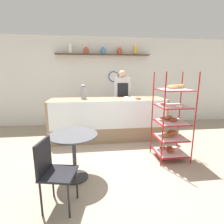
# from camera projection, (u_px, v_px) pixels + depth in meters

# --- Properties ---
(ground_plane) EXTENTS (14.00, 14.00, 0.00)m
(ground_plane) POSITION_uv_depth(u_px,v_px,m) (115.00, 162.00, 3.27)
(ground_plane) COLOR gray
(back_wall) EXTENTS (10.00, 0.30, 2.70)m
(back_wall) POSITION_uv_depth(u_px,v_px,m) (103.00, 81.00, 5.55)
(back_wall) COLOR white
(back_wall) RESTS_ON ground_plane
(display_counter) EXTENTS (2.80, 0.74, 1.01)m
(display_counter) POSITION_uv_depth(u_px,v_px,m) (108.00, 119.00, 4.34)
(display_counter) COLOR #937A5B
(display_counter) RESTS_ON ground_plane
(pastry_rack) EXTENTS (0.59, 0.57, 1.64)m
(pastry_rack) POSITION_uv_depth(u_px,v_px,m) (172.00, 121.00, 3.27)
(pastry_rack) COLOR #A51919
(pastry_rack) RESTS_ON ground_plane
(person_worker) EXTENTS (0.41, 0.23, 1.70)m
(person_worker) POSITION_uv_depth(u_px,v_px,m) (122.00, 99.00, 4.82)
(person_worker) COLOR #282833
(person_worker) RESTS_ON ground_plane
(cafe_table) EXTENTS (0.73, 0.73, 0.72)m
(cafe_table) POSITION_uv_depth(u_px,v_px,m) (74.00, 145.00, 2.65)
(cafe_table) COLOR #262628
(cafe_table) RESTS_ON ground_plane
(cafe_chair) EXTENTS (0.45, 0.45, 0.86)m
(cafe_chair) POSITION_uv_depth(u_px,v_px,m) (52.00, 167.00, 2.07)
(cafe_chair) COLOR black
(cafe_chair) RESTS_ON ground_plane
(coffee_carafe) EXTENTS (0.13, 0.13, 0.35)m
(coffee_carafe) POSITION_uv_depth(u_px,v_px,m) (83.00, 92.00, 4.15)
(coffee_carafe) COLOR gray
(coffee_carafe) RESTS_ON display_counter
(donut_tray_counter) EXTENTS (0.46, 0.32, 0.05)m
(donut_tray_counter) POSITION_uv_depth(u_px,v_px,m) (134.00, 98.00, 4.21)
(donut_tray_counter) COLOR silver
(donut_tray_counter) RESTS_ON display_counter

